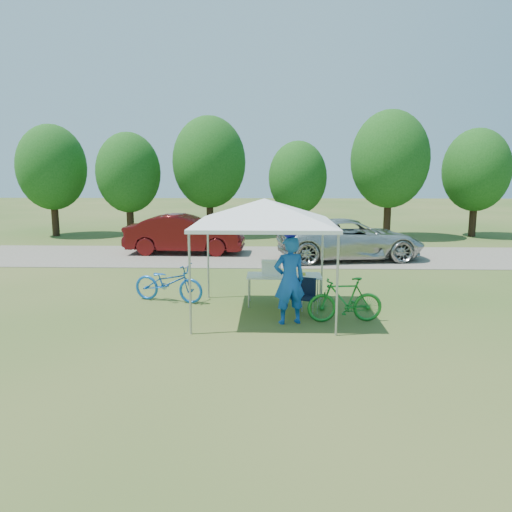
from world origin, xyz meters
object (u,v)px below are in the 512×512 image
(folding_chair, at_px, (307,293))
(cyclist, at_px, (289,280))
(bike_green, at_px, (345,300))
(sedan, at_px, (185,234))
(folding_table, at_px, (284,277))
(bike_blue, at_px, (169,282))
(minivan, at_px, (350,239))
(cooler, at_px, (271,268))

(folding_chair, relative_size, cyclist, 0.44)
(bike_green, height_order, sedan, sedan)
(folding_table, bearing_deg, folding_chair, -57.16)
(bike_blue, distance_m, sedan, 7.56)
(bike_blue, xyz_separation_m, bike_green, (4.30, -1.65, 0.01))
(folding_table, height_order, folding_chair, folding_chair)
(cyclist, distance_m, minivan, 8.56)
(folding_table, height_order, sedan, sedan)
(folding_chair, distance_m, minivan, 7.71)
(sedan, bearing_deg, cyclist, -155.64)
(bike_blue, xyz_separation_m, sedan, (-0.84, 7.51, 0.30))
(folding_table, distance_m, folding_chair, 1.00)
(cooler, bearing_deg, bike_blue, 175.37)
(folding_table, relative_size, bike_green, 1.10)
(folding_chair, xyz_separation_m, sedan, (-4.35, 8.54, 0.30))
(minivan, distance_m, sedan, 6.60)
(cooler, relative_size, cyclist, 0.25)
(cyclist, xyz_separation_m, bike_green, (1.25, 0.13, -0.47))
(bike_blue, bearing_deg, cooler, -79.04)
(cooler, relative_size, bike_green, 0.30)
(bike_blue, height_order, minivan, minivan)
(folding_chair, height_order, minivan, minivan)
(bike_green, distance_m, sedan, 10.51)
(minivan, height_order, sedan, sedan)
(sedan, bearing_deg, cooler, -154.01)
(bike_green, bearing_deg, folding_chair, -133.67)
(folding_table, bearing_deg, cyclist, -87.28)
(cooler, bearing_deg, folding_chair, -43.88)
(folding_table, height_order, bike_green, bike_green)
(cyclist, height_order, bike_blue, cyclist)
(folding_table, height_order, bike_blue, bike_blue)
(cooler, relative_size, sedan, 0.10)
(folding_chair, xyz_separation_m, bike_blue, (-3.50, 1.03, -0.00))
(folding_table, relative_size, folding_chair, 2.18)
(folding_chair, height_order, sedan, sedan)
(cyclist, bearing_deg, cooler, -93.00)
(cyclist, xyz_separation_m, bike_blue, (-3.05, 1.78, -0.48))
(cooler, xyz_separation_m, bike_green, (1.64, -1.44, -0.44))
(folding_table, xyz_separation_m, bike_blue, (-2.98, 0.21, -0.22))
(cyclist, bearing_deg, bike_green, 168.85)
(minivan, bearing_deg, cooler, 146.70)
(folding_table, height_order, cooler, cooler)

